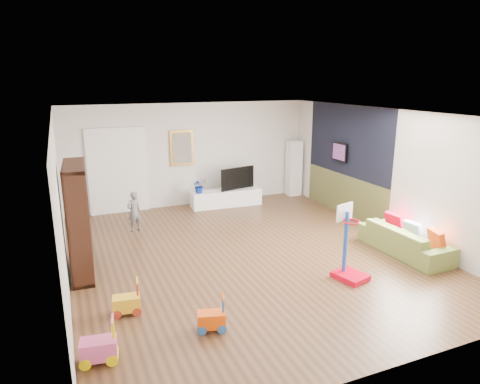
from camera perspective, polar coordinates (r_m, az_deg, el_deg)
name	(u,v)px	position (r m, az deg, el deg)	size (l,w,h in m)	color
floor	(248,254)	(8.39, 1.07, -8.26)	(6.50, 7.50, 0.00)	brown
ceiling	(249,113)	(7.74, 1.17, 10.44)	(6.50, 7.50, 0.00)	white
wall_back	(191,155)	(11.41, -6.57, 4.97)	(6.50, 0.00, 2.70)	silver
wall_front	(389,265)	(4.96, 19.25, -9.19)	(6.50, 0.00, 2.70)	silver
wall_left	(60,206)	(7.31, -22.85, -1.78)	(0.00, 7.50, 2.70)	white
wall_right	(386,172)	(9.71, 18.94, 2.50)	(0.00, 7.50, 2.70)	silver
navy_accent	(347,141)	(10.68, 14.14, 6.65)	(0.01, 3.20, 1.70)	black
olive_wainscot	(344,195)	(10.95, 13.70, -0.35)	(0.01, 3.20, 1.00)	brown
doorway	(118,172)	(11.06, -15.95, 2.58)	(1.45, 0.06, 2.10)	white
painting_back	(182,148)	(11.28, -7.77, 5.84)	(0.62, 0.06, 0.92)	gold
artwork_right	(340,152)	(10.85, 13.13, 5.23)	(0.04, 0.56, 0.46)	#7F3F8C
media_console	(226,198)	(11.40, -1.87, -0.78)	(1.88, 0.47, 0.44)	white
tall_cabinet	(294,168)	(12.46, 7.17, 3.18)	(0.37, 0.37, 1.59)	white
bookshelf	(79,220)	(7.79, -20.70, -3.53)	(0.35, 1.33, 1.94)	#33190F
sofa	(405,240)	(8.91, 21.13, -6.01)	(1.88, 0.74, 0.55)	olive
basketball_hoop	(353,243)	(7.40, 14.78, -6.62)	(0.45, 0.54, 1.30)	red
ride_on_yellow	(126,298)	(6.53, -14.93, -13.46)	(0.39, 0.24, 0.51)	yellow
ride_on_orange	(211,314)	(5.97, -3.83, -15.88)	(0.37, 0.23, 0.50)	#F95307
ride_on_pink	(98,341)	(5.63, -18.42, -18.39)	(0.42, 0.26, 0.57)	#DD5291
child	(134,211)	(9.76, -13.95, -2.52)	(0.33, 0.22, 0.91)	slate
tv	(235,178)	(11.43, -0.62, 1.93)	(1.03, 0.14, 0.59)	black
vase_plant	(199,186)	(11.04, -5.45, 0.85)	(0.35, 0.30, 0.39)	navy
pillow_left	(437,240)	(8.65, 24.73, -5.89)	(0.11, 0.41, 0.41)	red
pillow_center	(413,231)	(8.98, 22.07, -4.85)	(0.10, 0.38, 0.38)	white
pillow_right	(395,223)	(9.34, 19.95, -3.90)	(0.11, 0.41, 0.41)	red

